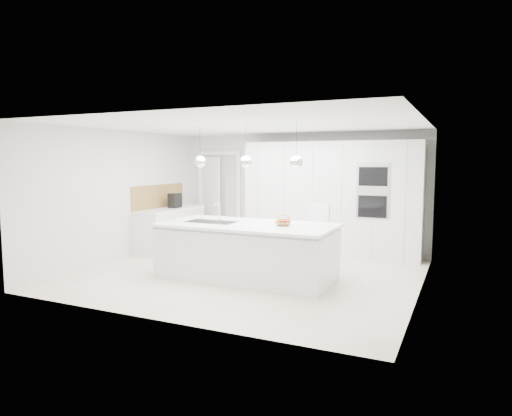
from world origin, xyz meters
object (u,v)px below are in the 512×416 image
at_px(island_base, 246,253).
at_px(fruit_bowl, 283,223).
at_px(bar_stool_right, 317,239).
at_px(espresso_machine, 175,201).
at_px(bar_stool_left, 305,242).

relative_size(island_base, fruit_bowl, 10.31).
bearing_deg(bar_stool_right, espresso_machine, 175.51).
xyz_separation_m(island_base, bar_stool_right, (0.91, 0.90, 0.15)).
bearing_deg(fruit_bowl, island_base, -171.05).
height_order(espresso_machine, bar_stool_right, espresso_machine).
bearing_deg(fruit_bowl, bar_stool_left, 86.58).
bearing_deg(bar_stool_left, espresso_machine, 179.03).
bearing_deg(bar_stool_right, fruit_bowl, -102.71).
bearing_deg(bar_stool_left, island_base, -112.66).
xyz_separation_m(fruit_bowl, espresso_machine, (-3.13, 1.56, 0.12)).
distance_m(island_base, bar_stool_right, 1.29).
height_order(fruit_bowl, espresso_machine, espresso_machine).
bearing_deg(bar_stool_right, island_base, -127.28).
bearing_deg(fruit_bowl, espresso_machine, 153.54).
height_order(fruit_bowl, bar_stool_right, bar_stool_right).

